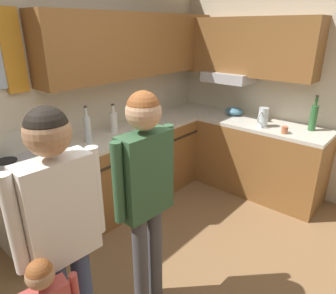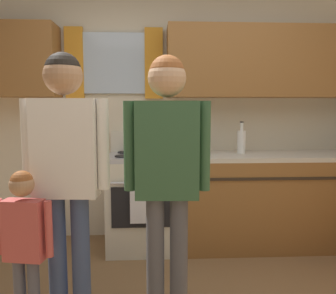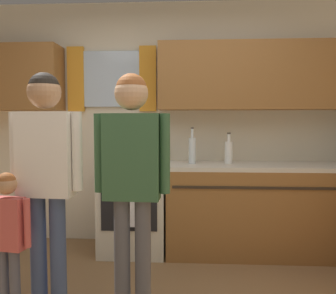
% 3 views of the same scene
% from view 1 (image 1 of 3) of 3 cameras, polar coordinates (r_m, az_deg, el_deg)
% --- Properties ---
extents(back_wall_unit, '(4.60, 0.42, 2.60)m').
position_cam_1_polar(back_wall_unit, '(3.15, -21.41, 11.31)').
color(back_wall_unit, beige).
rests_on(back_wall_unit, ground).
extents(right_wall_unit, '(0.52, 4.05, 2.60)m').
position_cam_1_polar(right_wall_unit, '(3.87, 25.29, 11.24)').
color(right_wall_unit, beige).
rests_on(right_wall_unit, ground).
extents(kitchen_counter_run, '(2.29, 2.13, 0.90)m').
position_cam_1_polar(kitchen_counter_run, '(3.85, 4.95, -1.84)').
color(kitchen_counter_run, brown).
rests_on(kitchen_counter_run, ground).
extents(stove_oven, '(0.65, 0.67, 1.10)m').
position_cam_1_polar(stove_oven, '(3.09, -22.84, -9.56)').
color(stove_oven, beige).
rests_on(stove_oven, ground).
extents(bottle_wine_green, '(0.08, 0.08, 0.39)m').
position_cam_1_polar(bottle_wine_green, '(3.72, 25.59, 5.06)').
color(bottle_wine_green, '#2D6633').
rests_on(bottle_wine_green, kitchen_counter_run).
extents(bottle_tall_clear, '(0.07, 0.07, 0.37)m').
position_cam_1_polar(bottle_tall_clear, '(3.12, -14.84, 3.41)').
color(bottle_tall_clear, silver).
rests_on(bottle_tall_clear, kitchen_counter_run).
extents(bottle_milk_white, '(0.08, 0.08, 0.31)m').
position_cam_1_polar(bottle_milk_white, '(3.37, -10.10, 4.75)').
color(bottle_milk_white, white).
rests_on(bottle_milk_white, kitchen_counter_run).
extents(cup_terracotta, '(0.11, 0.07, 0.08)m').
position_cam_1_polar(cup_terracotta, '(3.52, 21.04, 3.00)').
color(cup_terracotta, '#B76642').
rests_on(cup_terracotta, kitchen_counter_run).
extents(mug_ceramic_white, '(0.13, 0.08, 0.09)m').
position_cam_1_polar(mug_ceramic_white, '(3.89, 17.57, 5.27)').
color(mug_ceramic_white, white).
rests_on(mug_ceramic_white, kitchen_counter_run).
extents(water_pitcher, '(0.19, 0.11, 0.22)m').
position_cam_1_polar(water_pitcher, '(3.67, 17.35, 5.35)').
color(water_pitcher, silver).
rests_on(water_pitcher, kitchen_counter_run).
extents(mixing_bowl, '(0.23, 0.23, 0.10)m').
position_cam_1_polar(mixing_bowl, '(4.10, 12.27, 6.55)').
color(mixing_bowl, teal).
rests_on(mixing_bowl, kitchen_counter_run).
extents(adult_holding_child, '(0.51, 0.22, 1.65)m').
position_cam_1_polar(adult_holding_child, '(1.72, -19.42, -12.85)').
color(adult_holding_child, '#38476B').
rests_on(adult_holding_child, ground).
extents(adult_in_plaid, '(0.51, 0.22, 1.63)m').
position_cam_1_polar(adult_in_plaid, '(2.01, -4.22, -6.72)').
color(adult_in_plaid, '#4C4C51').
rests_on(adult_in_plaid, ground).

